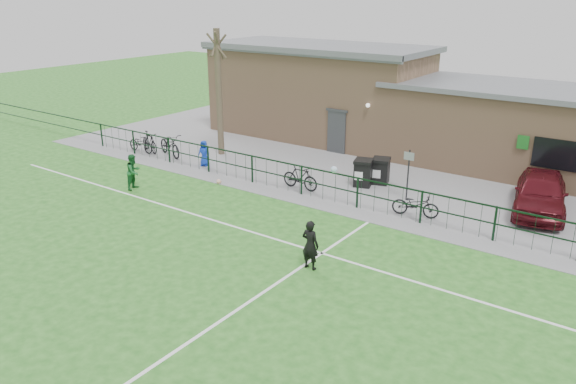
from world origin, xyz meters
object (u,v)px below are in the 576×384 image
Objects in this scene: sign_post at (408,175)px; wheelie_bin_left at (363,174)px; bicycle_c at (170,145)px; bicycle_e at (415,205)px; wheelie_bin_right at (381,172)px; bicycle_a at (141,143)px; bare_tree at (219,93)px; ball_ground at (219,182)px; spectator_child at (204,153)px; car_maroon at (541,193)px; bicycle_b at (149,142)px; outfield_player at (134,172)px; bicycle_d at (300,177)px.

wheelie_bin_left is at bearing 166.12° from sign_post.
bicycle_e is at bearing -71.94° from bicycle_c.
bicycle_c reaches higher than wheelie_bin_right.
bare_tree is at bearing -57.40° from bicycle_a.
ball_ground is (-5.02, -3.29, -0.43)m from wheelie_bin_left.
bicycle_e is 1.41× the size of spectator_child.
wheelie_bin_left is at bearing 46.30° from bicycle_e.
sign_post reaches higher than wheelie_bin_right.
car_maroon reaches higher than wheelie_bin_right.
bare_tree reaches higher than spectator_child.
wheelie_bin_right is 0.59× the size of bicycle_e.
bicycle_b is (-3.12, -1.83, -2.47)m from bare_tree.
car_maroon is at bearing -7.14° from spectator_child.
sign_post is 1.17× the size of bicycle_b.
bicycle_e is (3.12, -1.88, -0.07)m from wheelie_bin_left.
sign_post is (1.74, -1.23, 0.50)m from wheelie_bin_right.
spectator_child is 5.81× the size of ball_ground.
sign_post reaches higher than ball_ground.
wheelie_bin_left reaches higher than wheelie_bin_right.
sign_post is (2.18, -0.54, 0.49)m from wheelie_bin_left.
bare_tree is 8.35m from wheelie_bin_left.
spectator_child is (0.72, -1.95, -2.39)m from bare_tree.
bare_tree reaches higher than car_maroon.
bicycle_b reaches higher than wheelie_bin_right.
wheelie_bin_right is 0.58× the size of bicycle_b.
outfield_player reaches higher than bicycle_c.
bicycle_a is 6.57m from ball_ground.
bicycle_e is (14.22, -0.21, -0.07)m from bicycle_b.
bicycle_a is 5.56m from outfield_player.
spectator_child reaches higher than wheelie_bin_right.
bicycle_b is at bearing 114.42° from bicycle_c.
car_maroon is 2.60× the size of bicycle_d.
bicycle_c is at bearing -65.92° from bicycle_b.
bicycle_e is (4.98, 0.00, -0.06)m from bicycle_d.
car_maroon is at bearing -78.78° from bicycle_a.
wheelie_bin_left is (7.98, -0.15, -2.47)m from bare_tree.
spectator_child is 0.81× the size of outfield_player.
bicycle_d is (-8.47, -3.03, -0.24)m from car_maroon.
wheelie_bin_left reaches higher than bicycle_b.
sign_post is at bearing -65.62° from bicycle_c.
outfield_player reaches higher than bicycle_d.
car_maroon reaches higher than bicycle_c.
bicycle_d is (-1.86, -1.89, -0.01)m from wheelie_bin_left.
outfield_player reaches higher than bicycle_b.
outfield_player is at bearing 97.52° from bicycle_e.
bicycle_a is 0.98× the size of bicycle_b.
spectator_child is 3.94m from outfield_player.
spectator_child is at bearing -69.71° from bare_tree.
bare_tree reaches higher than bicycle_c.
spectator_child is at bearing -179.19° from wheelie_bin_right.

